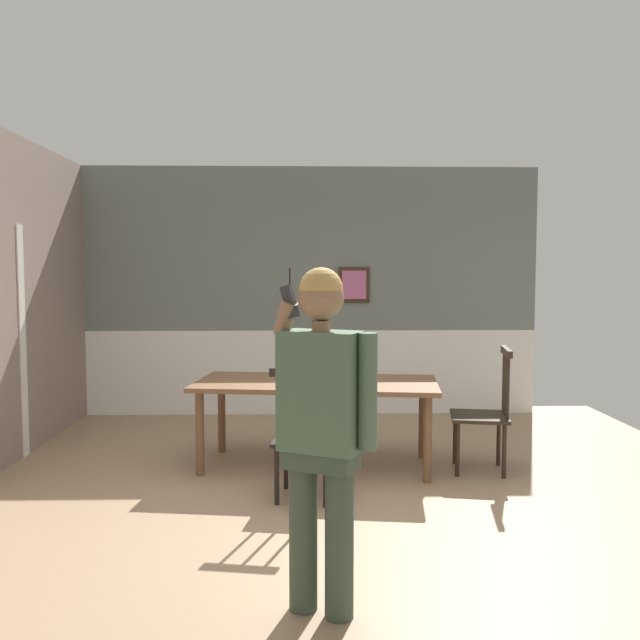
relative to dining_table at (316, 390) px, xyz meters
The scene contains 6 objects.
ground_plane 1.22m from the dining_table, 92.35° to the right, with size 6.99×6.99×0.00m, color #9E7F60.
room_back_partition 2.28m from the dining_table, 91.07° to the left, with size 5.34×0.17×2.90m.
dining_table is the anchor object (origin of this frame).
chair_near_window 1.43m from the dining_table, ahead, with size 0.54×0.54×1.05m.
chair_by_doorway 0.87m from the dining_table, 97.36° to the right, with size 0.51×0.51×1.00m.
person_figure 2.49m from the dining_table, 90.51° to the right, with size 0.51×0.35×1.69m.
Camera 1 is at (-0.07, -4.56, 1.67)m, focal length 36.89 mm.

